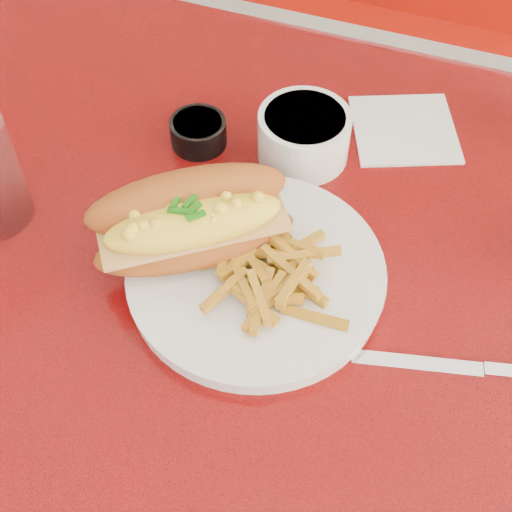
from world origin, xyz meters
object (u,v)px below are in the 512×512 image
(dinner_plate, at_px, (256,274))
(gravy_ramekin, at_px, (304,134))
(fork, at_px, (262,268))
(knife, at_px, (474,369))
(mac_hoagie, at_px, (192,220))
(booth_bench_far, at_px, (422,125))
(diner_table, at_px, (327,359))
(sauce_cup_left, at_px, (198,131))

(dinner_plate, height_order, gravy_ramekin, gravy_ramekin)
(fork, distance_m, knife, 0.22)
(mac_hoagie, xyz_separation_m, gravy_ramekin, (0.06, 0.18, -0.02))
(dinner_plate, height_order, mac_hoagie, mac_hoagie)
(booth_bench_far, height_order, knife, booth_bench_far)
(diner_table, relative_size, fork, 8.31)
(dinner_plate, distance_m, fork, 0.01)
(mac_hoagie, bearing_deg, fork, -39.87)
(fork, distance_m, gravy_ramekin, 0.18)
(mac_hoagie, relative_size, knife, 1.17)
(diner_table, xyz_separation_m, knife, (0.14, -0.06, 0.16))
(knife, bearing_deg, diner_table, 145.51)
(diner_table, distance_m, fork, 0.20)
(knife, bearing_deg, sauce_cup_left, 138.63)
(dinner_plate, distance_m, knife, 0.22)
(fork, bearing_deg, mac_hoagie, 98.32)
(dinner_plate, relative_size, fork, 2.23)
(mac_hoagie, bearing_deg, gravy_ramekin, 35.68)
(knife, bearing_deg, gravy_ramekin, 124.51)
(mac_hoagie, height_order, sauce_cup_left, mac_hoagie)
(fork, xyz_separation_m, sauce_cup_left, (-0.14, 0.16, -0.00))
(booth_bench_far, relative_size, knife, 6.43)
(diner_table, relative_size, gravy_ramekin, 10.00)
(booth_bench_far, xyz_separation_m, fork, (-0.07, -0.84, 0.50))
(sauce_cup_left, bearing_deg, fork, -49.49)
(booth_bench_far, distance_m, mac_hoagie, 1.00)
(diner_table, xyz_separation_m, gravy_ramekin, (-0.09, 0.16, 0.19))
(gravy_ramekin, bearing_deg, dinner_plate, -86.51)
(mac_hoagie, distance_m, fork, 0.08)
(dinner_plate, distance_m, gravy_ramekin, 0.19)
(booth_bench_far, relative_size, sauce_cup_left, 17.02)
(diner_table, distance_m, dinner_plate, 0.19)
(diner_table, height_order, mac_hoagie, mac_hoagie)
(diner_table, relative_size, knife, 6.59)
(dinner_plate, bearing_deg, gravy_ramekin, 93.49)
(gravy_ramekin, xyz_separation_m, sauce_cup_left, (-0.12, -0.02, -0.01))
(diner_table, xyz_separation_m, dinner_plate, (-0.08, -0.03, 0.17))
(fork, height_order, sauce_cup_left, sauce_cup_left)
(diner_table, height_order, gravy_ramekin, gravy_ramekin)
(dinner_plate, xyz_separation_m, sauce_cup_left, (-0.13, 0.16, 0.01))
(diner_table, relative_size, sauce_cup_left, 17.44)
(fork, xyz_separation_m, knife, (0.22, -0.03, -0.02))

